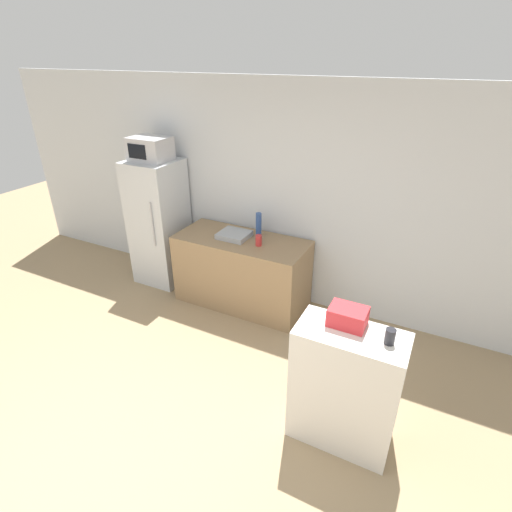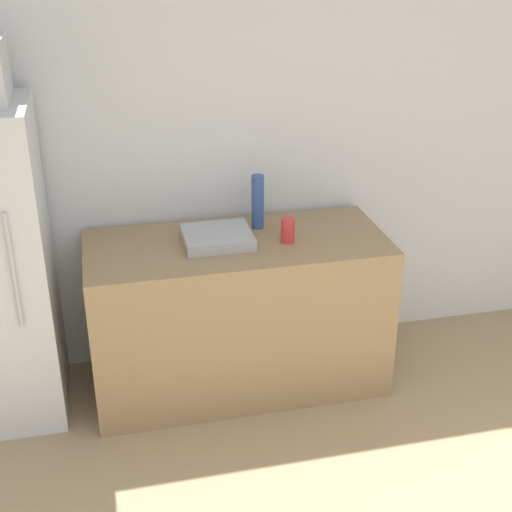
# 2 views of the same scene
# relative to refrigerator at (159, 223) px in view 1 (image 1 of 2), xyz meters

# --- Properties ---
(ground_plane) EXTENTS (14.00, 14.00, 0.00)m
(ground_plane) POSITION_rel_refrigerator_xyz_m (1.45, -2.56, -0.82)
(ground_plane) COLOR #9E8460
(wall_back) EXTENTS (8.00, 0.06, 2.60)m
(wall_back) POSITION_rel_refrigerator_xyz_m (1.45, 0.36, 0.48)
(wall_back) COLOR silver
(wall_back) RESTS_ON ground_plane
(refrigerator) EXTENTS (0.61, 0.62, 1.63)m
(refrigerator) POSITION_rel_refrigerator_xyz_m (0.00, 0.00, 0.00)
(refrigerator) COLOR silver
(refrigerator) RESTS_ON ground_plane
(microwave) EXTENTS (0.47, 0.37, 0.28)m
(microwave) POSITION_rel_refrigerator_xyz_m (-0.00, -0.00, 0.96)
(microwave) COLOR #BCBCC1
(microwave) RESTS_ON refrigerator
(counter) EXTENTS (1.57, 0.69, 0.86)m
(counter) POSITION_rel_refrigerator_xyz_m (1.25, -0.04, -0.39)
(counter) COLOR #937551
(counter) RESTS_ON ground_plane
(sink_basin) EXTENTS (0.35, 0.31, 0.06)m
(sink_basin) POSITION_rel_refrigerator_xyz_m (1.15, -0.03, 0.07)
(sink_basin) COLOR #9EA3A8
(sink_basin) RESTS_ON counter
(bottle_tall) EXTENTS (0.07, 0.07, 0.30)m
(bottle_tall) POSITION_rel_refrigerator_xyz_m (1.40, 0.12, 0.19)
(bottle_tall) COLOR #2D4C8C
(bottle_tall) RESTS_ON counter
(bottle_short) EXTENTS (0.07, 0.07, 0.13)m
(bottle_short) POSITION_rel_refrigerator_xyz_m (1.51, -0.10, 0.11)
(bottle_short) COLOR red
(bottle_short) RESTS_ON counter
(shelf_cabinet) EXTENTS (0.79, 0.40, 1.05)m
(shelf_cabinet) POSITION_rel_refrigerator_xyz_m (2.90, -1.42, -0.29)
(shelf_cabinet) COLOR white
(shelf_cabinet) RESTS_ON ground_plane
(basket) EXTENTS (0.27, 0.20, 0.14)m
(basket) POSITION_rel_refrigerator_xyz_m (2.84, -1.34, 0.30)
(basket) COLOR red
(basket) RESTS_ON shelf_cabinet
(jar) EXTENTS (0.07, 0.07, 0.11)m
(jar) POSITION_rel_refrigerator_xyz_m (3.15, -1.42, 0.29)
(jar) COLOR #232328
(jar) RESTS_ON shelf_cabinet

